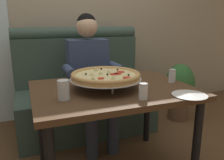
% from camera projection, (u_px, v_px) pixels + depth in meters
% --- Properties ---
extents(back_wall_with_window, '(6.00, 0.12, 2.80)m').
position_uv_depth(back_wall_with_window, '(70.00, 4.00, 2.88)').
color(back_wall_with_window, tan).
rests_on(back_wall_with_window, ground_plane).
extents(booth_bench, '(1.44, 0.78, 1.13)m').
position_uv_depth(booth_bench, '(84.00, 94.00, 2.62)').
color(booth_bench, '#384C42').
rests_on(booth_bench, ground_plane).
extents(dining_table, '(1.16, 0.86, 0.72)m').
position_uv_depth(dining_table, '(113.00, 99.00, 1.75)').
color(dining_table, '#4C331E').
rests_on(dining_table, ground_plane).
extents(diner_main, '(0.54, 0.64, 1.27)m').
position_uv_depth(diner_main, '(90.00, 72.00, 2.30)').
color(diner_main, '#2D3342').
rests_on(diner_main, ground_plane).
extents(pizza, '(0.52, 0.52, 0.13)m').
position_uv_depth(pizza, '(106.00, 76.00, 1.67)').
color(pizza, silver).
rests_on(pizza, dining_table).
extents(shaker_parmesan, '(0.06, 0.06, 0.11)m').
position_uv_depth(shaker_parmesan, '(143.00, 93.00, 1.46)').
color(shaker_parmesan, white).
rests_on(shaker_parmesan, dining_table).
extents(shaker_pepper_flakes, '(0.05, 0.05, 0.11)m').
position_uv_depth(shaker_pepper_flakes, '(172.00, 77.00, 1.86)').
color(shaker_pepper_flakes, white).
rests_on(shaker_pepper_flakes, dining_table).
extents(plate_near_left, '(0.23, 0.23, 0.02)m').
position_uv_depth(plate_near_left, '(190.00, 94.00, 1.54)').
color(plate_near_left, white).
rests_on(plate_near_left, dining_table).
extents(drinking_glass, '(0.07, 0.07, 0.13)m').
position_uv_depth(drinking_glass, '(64.00, 91.00, 1.45)').
color(drinking_glass, silver).
rests_on(drinking_glass, dining_table).
extents(potted_plant, '(0.36, 0.36, 0.70)m').
position_uv_depth(potted_plant, '(179.00, 89.00, 2.84)').
color(potted_plant, brown).
rests_on(potted_plant, ground_plane).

